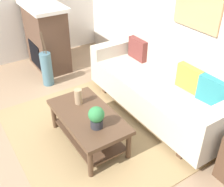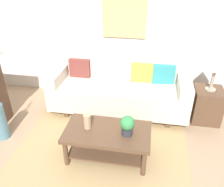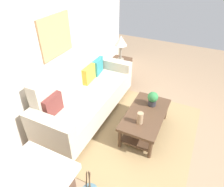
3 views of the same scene
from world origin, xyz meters
TOP-DOWN VIEW (x-y plane):
  - ground_plane at (0.00, 0.00)m, footprint 9.33×9.33m
  - wall_back at (0.00, 2.01)m, footprint 5.33×0.10m
  - area_rug at (0.00, 0.50)m, footprint 2.36×2.11m
  - couch at (0.08, 1.47)m, footprint 2.28×0.84m
  - throw_pillow_maroon at (-0.64, 1.59)m, footprint 0.36×0.12m
  - throw_pillow_mustard at (0.43, 1.59)m, footprint 0.37×0.14m
  - throw_pillow_teal at (0.79, 1.59)m, footprint 0.37×0.17m
  - coffee_table at (0.10, 0.30)m, footprint 1.10×0.60m
  - tabletop_vase at (-0.17, 0.31)m, footprint 0.10×0.10m
  - potted_plant_tabletop at (0.35, 0.27)m, footprint 0.18×0.18m
  - side_table at (1.52, 1.39)m, footprint 0.44×0.44m
  - table_lamp at (1.52, 1.39)m, footprint 0.28×0.28m
  - floor_vase_branch_a at (-1.49, 0.40)m, footprint 0.05×0.04m
  - floor_vase_branch_b at (-1.52, 0.42)m, footprint 0.01×0.05m
  - floor_vase_branch_c at (-1.52, 0.39)m, footprint 0.03×0.04m
  - framed_painting at (0.08, 1.94)m, footprint 0.75×0.03m

SIDE VIEW (x-z plane):
  - ground_plane at x=0.00m, z-range 0.00..0.00m
  - area_rug at x=0.00m, z-range 0.00..0.01m
  - side_table at x=1.52m, z-range 0.00..0.56m
  - coffee_table at x=0.10m, z-range 0.10..0.53m
  - couch at x=0.08m, z-range -0.11..0.97m
  - tabletop_vase at x=-0.17m, z-range 0.43..0.63m
  - potted_plant_tabletop at x=0.35m, z-range 0.44..0.70m
  - throw_pillow_maroon at x=-0.64m, z-range 0.52..0.84m
  - throw_pillow_mustard at x=0.43m, z-range 0.52..0.84m
  - throw_pillow_teal at x=0.79m, z-range 0.52..0.84m
  - floor_vase_branch_a at x=-1.49m, z-range 0.56..0.92m
  - floor_vase_branch_b at x=-1.52m, z-range 0.56..0.92m
  - floor_vase_branch_c at x=-1.52m, z-range 0.56..0.92m
  - table_lamp at x=1.52m, z-range 0.71..1.28m
  - wall_back at x=0.00m, z-range 0.00..2.70m
  - framed_painting at x=0.08m, z-range 1.15..1.83m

